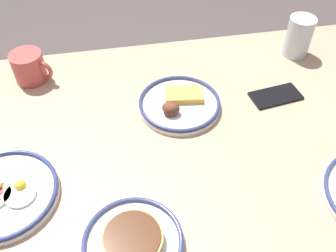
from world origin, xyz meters
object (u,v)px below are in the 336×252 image
object	(u,v)px
plate_far_companion	(133,242)
plate_far_side	(3,194)
plate_near_main	(179,104)
cell_phone	(276,96)
drinking_glass	(298,38)
coffee_mug	(29,67)

from	to	relation	value
plate_far_companion	plate_far_side	world-z (taller)	plate_far_companion
plate_near_main	plate_far_companion	xyz separation A→B (m)	(0.18, 0.39, 0.00)
plate_far_side	cell_phone	xyz separation A→B (m)	(-0.73, -0.21, -0.01)
plate_far_companion	cell_phone	distance (m)	0.59
plate_near_main	drinking_glass	world-z (taller)	drinking_glass
cell_phone	coffee_mug	bearing A→B (deg)	-25.00
plate_far_companion	cell_phone	xyz separation A→B (m)	(-0.46, -0.38, -0.01)
coffee_mug	plate_far_companion	bearing A→B (deg)	111.65
coffee_mug	cell_phone	distance (m)	0.73
coffee_mug	cell_phone	bearing A→B (deg)	163.04
plate_near_main	plate_far_side	bearing A→B (deg)	25.89
plate_far_companion	coffee_mug	distance (m)	0.64
plate_near_main	drinking_glass	bearing A→B (deg)	-156.47
plate_far_companion	plate_far_side	size ratio (longest dim) A/B	0.84
plate_near_main	cell_phone	size ratio (longest dim) A/B	1.60
plate_far_side	plate_far_companion	bearing A→B (deg)	148.25
cell_phone	plate_near_main	bearing A→B (deg)	-9.58
plate_near_main	plate_far_companion	world-z (taller)	plate_near_main
plate_far_companion	cell_phone	size ratio (longest dim) A/B	1.45
plate_near_main	plate_far_side	size ratio (longest dim) A/B	0.93
plate_far_companion	plate_far_side	xyz separation A→B (m)	(0.27, -0.17, -0.00)
plate_far_side	coffee_mug	world-z (taller)	coffee_mug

